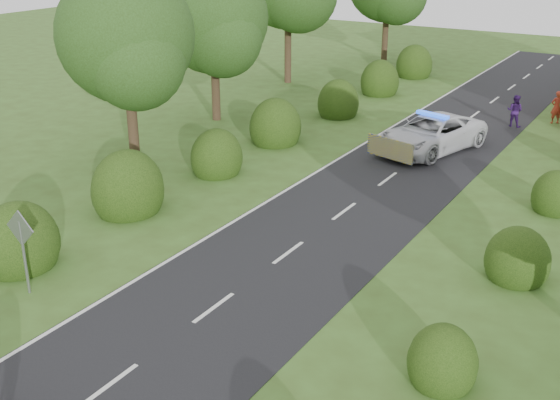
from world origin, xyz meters
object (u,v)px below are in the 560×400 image
Objects in this scene: road_sign at (22,240)px; pedestrian_purple at (515,111)px; police_van at (431,134)px; pedestrian_red at (556,107)px.

road_sign is 1.54× the size of pedestrian_purple.
pedestrian_red is at bearing 79.40° from police_van.
police_van is (5.12, 18.60, -0.84)m from road_sign.
police_van is at bearing 74.74° from pedestrian_purple.
police_van reaches higher than pedestrian_purple.
pedestrian_red is 2.43m from pedestrian_purple.
pedestrian_red is (3.94, 7.94, 0.04)m from police_van.
road_sign is at bearing 31.73° from pedestrian_red.
road_sign is at bearing 78.08° from pedestrian_purple.
road_sign is 28.05m from pedestrian_red.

